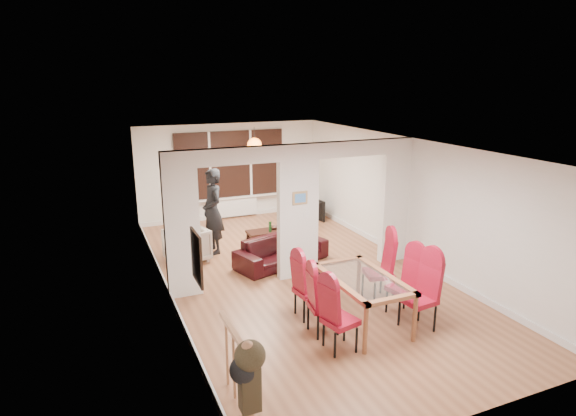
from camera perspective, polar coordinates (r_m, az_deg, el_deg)
floor at (r=9.57m, az=1.13°, el=-8.00°), size 5.00×9.00×0.01m
room_walls at (r=9.13m, az=1.17°, el=-0.49°), size 5.00×9.00×2.60m
divider_wall at (r=9.13m, az=1.17°, el=-0.49°), size 5.00×0.18×2.60m
bay_window_blinds at (r=13.17m, az=-6.83°, el=5.16°), size 3.00×0.08×1.80m
radiator at (r=13.39m, az=-6.63°, el=0.07°), size 1.40×0.08×0.50m
pendant_light at (r=12.08m, az=-4.00°, el=7.45°), size 0.36×0.36×0.36m
stair_newel at (r=5.95m, az=-6.30°, el=-17.64°), size 0.40×1.20×1.10m
wall_poster at (r=6.13m, az=-10.77°, el=-5.81°), size 0.04×0.52×0.67m
pillar_photo at (r=8.97m, az=1.44°, el=1.20°), size 0.30×0.03×0.25m
dining_table at (r=7.78m, az=8.72°, el=-10.73°), size 0.94×1.67×0.78m
dining_chair_la at (r=6.98m, az=6.24°, el=-12.55°), size 0.51×0.51×1.06m
dining_chair_lb at (r=7.39m, az=4.21°, el=-10.91°), size 0.47×0.47×1.05m
dining_chair_lc at (r=7.84m, az=2.54°, el=-9.27°), size 0.47×0.47×1.05m
dining_chair_ra at (r=7.70m, az=15.20°, el=-9.84°), size 0.52×0.52×1.15m
dining_chair_rb at (r=8.08m, az=13.51°, el=-8.79°), size 0.52×0.52×1.08m
dining_chair_rc at (r=8.51m, az=10.71°, el=-7.12°), size 0.57×0.57×1.15m
sofa at (r=10.05m, az=-0.76°, el=-5.04°), size 2.14×1.34×0.58m
armchair at (r=10.35m, az=-11.91°, el=-4.35°), size 0.97×0.98×0.73m
person at (r=10.65m, az=-8.92°, el=-0.39°), size 0.73×0.52×1.88m
television at (r=13.27m, az=2.82°, el=-0.05°), size 1.00×0.21×0.57m
coffee_table at (r=11.60m, az=-2.47°, el=-3.20°), size 1.01×0.59×0.22m
bottle at (r=11.44m, az=-2.13°, el=-2.19°), size 0.07×0.07×0.27m
bowl at (r=11.69m, az=-1.66°, el=-2.34°), size 0.23×0.23×0.06m
shoes at (r=9.39m, az=3.25°, el=-8.14°), size 0.25×0.27×0.10m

